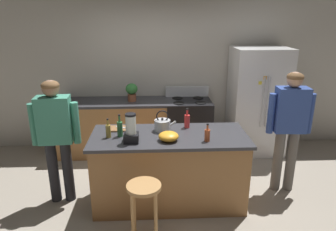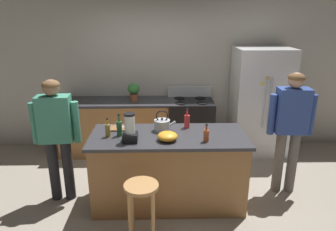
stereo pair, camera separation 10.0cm
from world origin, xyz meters
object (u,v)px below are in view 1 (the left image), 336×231
at_px(bottle_vinegar, 108,131).
at_px(mixing_bowl, 169,136).
at_px(refrigerator, 257,102).
at_px(cutting_board, 122,129).
at_px(kitchen_island, 169,169).
at_px(bar_stool, 144,198).
at_px(chef_knife, 123,128).
at_px(tea_kettle, 163,125).
at_px(potted_plant, 132,91).
at_px(person_by_island_left, 56,131).
at_px(bottle_olive_oil, 120,128).
at_px(person_by_sink_right, 289,121).
at_px(blender_appliance, 131,130).
at_px(bottle_cooking_sauce, 207,135).
at_px(bottle_soda, 187,121).
at_px(stove_range, 188,126).

relative_size(bottle_vinegar, mixing_bowl, 1.00).
height_order(refrigerator, cutting_board, refrigerator).
height_order(kitchen_island, bar_stool, kitchen_island).
distance_m(bottle_vinegar, chef_knife, 0.31).
bearing_deg(tea_kettle, potted_plant, 108.55).
distance_m(potted_plant, chef_knife, 1.34).
xyz_separation_m(person_by_island_left, tea_kettle, (1.31, 0.05, 0.04)).
xyz_separation_m(bottle_olive_oil, tea_kettle, (0.52, 0.17, -0.02)).
relative_size(person_by_sink_right, potted_plant, 5.51).
bearing_deg(blender_appliance, kitchen_island, 22.51).
bearing_deg(bottle_cooking_sauce, person_by_sink_right, 20.63).
bearing_deg(mixing_bowl, bottle_vinegar, 169.45).
xyz_separation_m(bottle_vinegar, tea_kettle, (0.65, 0.19, -0.01)).
bearing_deg(person_by_island_left, refrigerator, 25.09).
bearing_deg(cutting_board, chef_knife, 0.00).
bearing_deg(mixing_bowl, bottle_soda, 58.17).
distance_m(bottle_soda, bottle_cooking_sauce, 0.49).
bearing_deg(bottle_vinegar, bottle_soda, 16.39).
bearing_deg(mixing_bowl, person_by_sink_right, 13.89).
bearing_deg(person_by_sink_right, potted_plant, 148.11).
bearing_deg(bottle_vinegar, cutting_board, 63.09).
bearing_deg(kitchen_island, stove_range, 74.89).
bearing_deg(kitchen_island, mixing_bowl, -95.62).
relative_size(person_by_island_left, blender_appliance, 4.71).
relative_size(bottle_cooking_sauce, mixing_bowl, 0.91).
height_order(stove_range, potted_plant, potted_plant).
xyz_separation_m(blender_appliance, mixing_bowl, (0.43, 0.01, -0.09)).
relative_size(stove_range, bottle_soda, 4.35).
xyz_separation_m(person_by_sink_right, tea_kettle, (-1.66, -0.07, 0.01)).
distance_m(bar_stool, mixing_bowl, 0.77).
relative_size(blender_appliance, bottle_soda, 1.33).
distance_m(mixing_bowl, cutting_board, 0.70).
bearing_deg(cutting_board, refrigerator, 30.43).
relative_size(tea_kettle, cutting_board, 0.92).
distance_m(stove_range, bottle_soda, 1.40).
bearing_deg(refrigerator, bottle_soda, -136.88).
bearing_deg(potted_plant, mixing_bowl, -72.94).
height_order(person_by_island_left, cutting_board, person_by_island_left).
xyz_separation_m(person_by_island_left, mixing_bowl, (1.37, -0.28, 0.02)).
xyz_separation_m(bottle_soda, tea_kettle, (-0.32, -0.09, -0.02)).
bearing_deg(mixing_bowl, potted_plant, 107.06).
distance_m(stove_range, tea_kettle, 1.55).
relative_size(bottle_vinegar, bottle_cooking_sauce, 1.09).
bearing_deg(person_by_sink_right, bottle_soda, 179.06).
bearing_deg(bottle_soda, bottle_olive_oil, -162.81).
bearing_deg(bottle_olive_oil, stove_range, 56.82).
distance_m(person_by_sink_right, mixing_bowl, 1.65).
bearing_deg(bar_stool, chef_knife, 106.40).
bearing_deg(chef_knife, refrigerator, 57.87).
xyz_separation_m(bottle_olive_oil, chef_knife, (0.02, 0.23, -0.08)).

